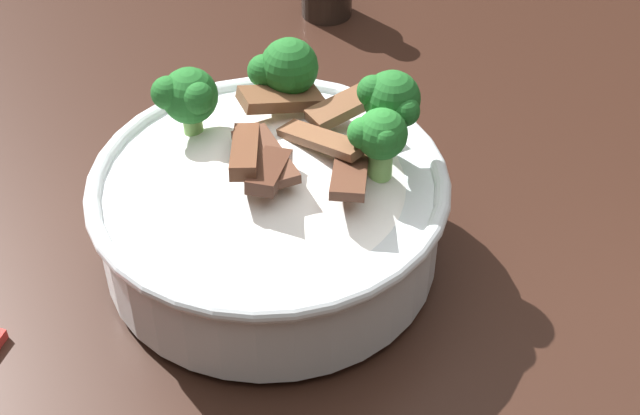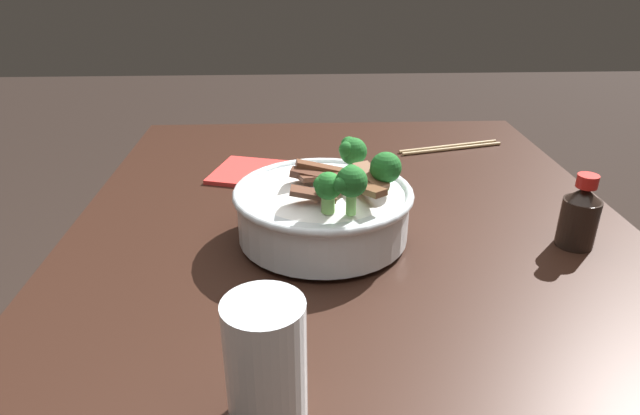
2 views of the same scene
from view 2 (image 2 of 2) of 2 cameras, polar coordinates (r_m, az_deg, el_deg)
dining_table at (r=0.88m, az=3.49°, el=-12.02°), size 1.20×0.87×0.80m
rice_bowl at (r=0.78m, az=0.48°, el=0.22°), size 0.26×0.26×0.15m
drinking_glass at (r=0.50m, az=-5.61°, el=-16.72°), size 0.07×0.07×0.13m
chopsticks_pair at (r=1.20m, az=13.44°, el=6.11°), size 0.08×0.23×0.01m
soy_sauce_bottle at (r=0.85m, az=25.45°, el=-0.77°), size 0.05×0.05×0.11m
folded_napkin at (r=1.05m, az=-7.31°, el=3.67°), size 0.17×0.16×0.01m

